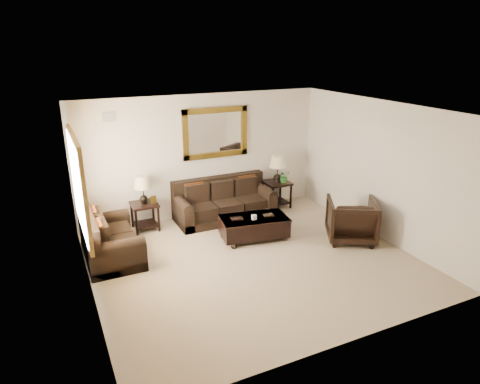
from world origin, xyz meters
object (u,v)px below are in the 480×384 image
sofa (224,204)px  loveseat (108,241)px  coffee_table (254,225)px  end_table_right (277,174)px  armchair (351,218)px  end_table_left (144,195)px

sofa → loveseat: size_ratio=1.37×
loveseat → coffee_table: bearing=-97.9°
end_table_right → coffee_table: (-1.29, -1.34, -0.53)m
sofa → end_table_right: size_ratio=1.73×
sofa → armchair: armchair is taller
sofa → armchair: 2.79m
end_table_left → armchair: bearing=-32.1°
end_table_left → coffee_table: size_ratio=0.82×
end_table_right → coffee_table: 1.93m
armchair → sofa: bearing=-19.4°
end_table_right → armchair: 2.28m
end_table_left → armchair: end_table_left is taller
coffee_table → armchair: armchair is taller
end_table_left → end_table_right: 3.14m
coffee_table → armchair: bearing=-18.0°
end_table_right → loveseat: bearing=-166.7°
loveseat → armchair: 4.63m
end_table_left → end_table_right: size_ratio=0.94×
loveseat → end_table_right: (4.04, 0.95, 0.49)m
armchair → coffee_table: bearing=2.4°
coffee_table → end_table_left: bearing=153.3°
loveseat → end_table_left: (0.90, 0.97, 0.44)m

